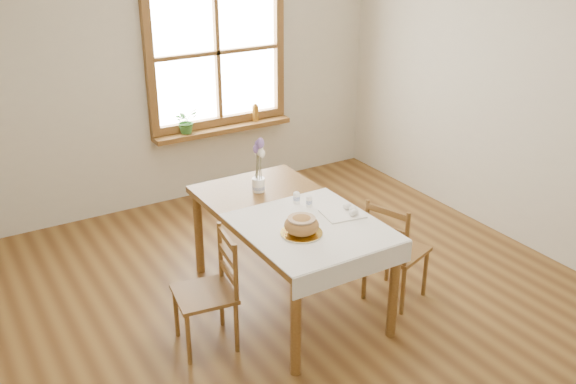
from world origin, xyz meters
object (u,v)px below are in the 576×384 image
at_px(bread_plate, 301,233).
at_px(chair_left, 204,292).
at_px(flower_vase, 259,186).
at_px(dining_table, 288,222).
at_px(chair_right, 397,249).

bearing_deg(bread_plate, chair_left, 162.40).
xyz_separation_m(bread_plate, flower_vase, (0.10, 0.77, 0.04)).
bearing_deg(flower_vase, dining_table, -87.45).
xyz_separation_m(dining_table, chair_right, (0.72, -0.37, -0.25)).
relative_size(chair_right, flower_vase, 7.80).
xyz_separation_m(dining_table, chair_left, (-0.75, -0.17, -0.26)).
distance_m(dining_table, flower_vase, 0.43).
height_order(dining_table, bread_plate, bread_plate).
bearing_deg(chair_left, bread_plate, 80.52).
xyz_separation_m(chair_right, bread_plate, (-0.84, 0.01, 0.35)).
height_order(bread_plate, flower_vase, flower_vase).
height_order(dining_table, flower_vase, flower_vase).
distance_m(chair_left, bread_plate, 0.75).
height_order(chair_right, flower_vase, flower_vase).
bearing_deg(flower_vase, chair_right, -46.39).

